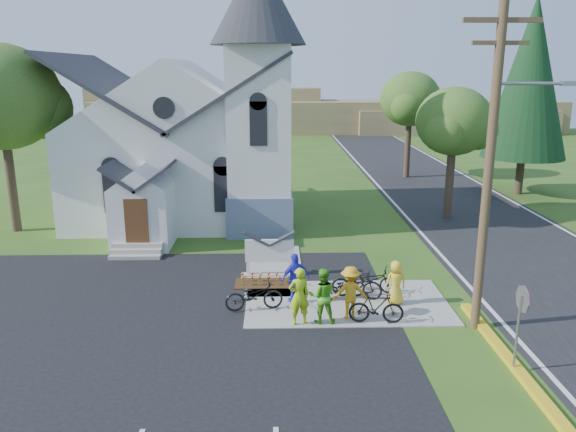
{
  "coord_description": "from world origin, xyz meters",
  "views": [
    {
      "loc": [
        -1.01,
        -17.59,
        7.87
      ],
      "look_at": [
        -0.43,
        5.0,
        1.98
      ],
      "focal_mm": 35.0,
      "sensor_mm": 36.0,
      "label": 1
    }
  ],
  "objects_px": {
    "cyclist_4": "(396,283)",
    "cyclist_0": "(299,296)",
    "cyclist_1": "(322,296)",
    "bike_4": "(372,279)",
    "utility_pole": "(492,157)",
    "bike_2": "(345,287)",
    "bike_1": "(357,284)",
    "stop_sign": "(521,310)",
    "bike_0": "(254,296)",
    "cyclist_3": "(350,292)",
    "bike_3": "(376,307)",
    "church_sign": "(269,251)",
    "cyclist_2": "(295,278)"
  },
  "relations": [
    {
      "from": "cyclist_0",
      "to": "cyclist_3",
      "type": "xyz_separation_m",
      "value": [
        1.67,
        0.43,
        -0.07
      ]
    },
    {
      "from": "church_sign",
      "to": "bike_3",
      "type": "distance_m",
      "value": 5.59
    },
    {
      "from": "utility_pole",
      "to": "bike_4",
      "type": "bearing_deg",
      "value": 134.19
    },
    {
      "from": "stop_sign",
      "to": "cyclist_4",
      "type": "relative_size",
      "value": 1.6
    },
    {
      "from": "cyclist_2",
      "to": "bike_2",
      "type": "xyz_separation_m",
      "value": [
        1.76,
        0.29,
        -0.46
      ]
    },
    {
      "from": "cyclist_1",
      "to": "bike_2",
      "type": "height_order",
      "value": "cyclist_1"
    },
    {
      "from": "cyclist_2",
      "to": "bike_4",
      "type": "bearing_deg",
      "value": 174.46
    },
    {
      "from": "church_sign",
      "to": "cyclist_4",
      "type": "height_order",
      "value": "church_sign"
    },
    {
      "from": "bike_1",
      "to": "cyclist_3",
      "type": "distance_m",
      "value": 1.67
    },
    {
      "from": "bike_2",
      "to": "cyclist_3",
      "type": "relative_size",
      "value": 0.92
    },
    {
      "from": "bike_1",
      "to": "utility_pole",
      "type": "bearing_deg",
      "value": -105.28
    },
    {
      "from": "utility_pole",
      "to": "stop_sign",
      "type": "height_order",
      "value": "utility_pole"
    },
    {
      "from": "bike_3",
      "to": "church_sign",
      "type": "bearing_deg",
      "value": 43.19
    },
    {
      "from": "bike_4",
      "to": "bike_1",
      "type": "bearing_deg",
      "value": 152.2
    },
    {
      "from": "cyclist_1",
      "to": "cyclist_4",
      "type": "bearing_deg",
      "value": -152.42
    },
    {
      "from": "church_sign",
      "to": "bike_1",
      "type": "distance_m",
      "value": 3.93
    },
    {
      "from": "bike_1",
      "to": "bike_2",
      "type": "xyz_separation_m",
      "value": [
        -0.42,
        0.01,
        -0.12
      ]
    },
    {
      "from": "bike_3",
      "to": "bike_4",
      "type": "relative_size",
      "value": 0.98
    },
    {
      "from": "cyclist_3",
      "to": "utility_pole",
      "type": "bearing_deg",
      "value": 168.82
    },
    {
      "from": "cyclist_3",
      "to": "cyclist_4",
      "type": "bearing_deg",
      "value": -148.82
    },
    {
      "from": "utility_pole",
      "to": "cyclist_2",
      "type": "xyz_separation_m",
      "value": [
        -5.66,
        2.02,
        -4.47
      ]
    },
    {
      "from": "bike_0",
      "to": "cyclist_4",
      "type": "relative_size",
      "value": 1.25
    },
    {
      "from": "bike_0",
      "to": "bike_1",
      "type": "bearing_deg",
      "value": -85.6
    },
    {
      "from": "church_sign",
      "to": "stop_sign",
      "type": "height_order",
      "value": "stop_sign"
    },
    {
      "from": "church_sign",
      "to": "cyclist_4",
      "type": "distance_m",
      "value": 5.23
    },
    {
      "from": "cyclist_4",
      "to": "bike_2",
      "type": "bearing_deg",
      "value": -30.04
    },
    {
      "from": "church_sign",
      "to": "stop_sign",
      "type": "bearing_deg",
      "value": -48.12
    },
    {
      "from": "stop_sign",
      "to": "cyclist_4",
      "type": "bearing_deg",
      "value": 117.15
    },
    {
      "from": "bike_1",
      "to": "bike_4",
      "type": "bearing_deg",
      "value": -27.92
    },
    {
      "from": "utility_pole",
      "to": "cyclist_3",
      "type": "relative_size",
      "value": 5.73
    },
    {
      "from": "bike_3",
      "to": "utility_pole",
      "type": "bearing_deg",
      "value": -90.05
    },
    {
      "from": "stop_sign",
      "to": "bike_1",
      "type": "xyz_separation_m",
      "value": [
        -3.55,
        5.0,
        -1.19
      ]
    },
    {
      "from": "cyclist_0",
      "to": "cyclist_1",
      "type": "height_order",
      "value": "cyclist_0"
    },
    {
      "from": "stop_sign",
      "to": "bike_2",
      "type": "relative_size",
      "value": 1.55
    },
    {
      "from": "cyclist_4",
      "to": "bike_1",
      "type": "bearing_deg",
      "value": -34.77
    },
    {
      "from": "bike_2",
      "to": "bike_1",
      "type": "bearing_deg",
      "value": -112.51
    },
    {
      "from": "cyclist_0",
      "to": "bike_3",
      "type": "bearing_deg",
      "value": 164.8
    },
    {
      "from": "bike_4",
      "to": "bike_0",
      "type": "bearing_deg",
      "value": 128.08
    },
    {
      "from": "cyclist_2",
      "to": "utility_pole",
      "type": "bearing_deg",
      "value": 137.08
    },
    {
      "from": "cyclist_4",
      "to": "cyclist_0",
      "type": "bearing_deg",
      "value": 11.4
    },
    {
      "from": "church_sign",
      "to": "cyclist_0",
      "type": "height_order",
      "value": "cyclist_0"
    },
    {
      "from": "cyclist_4",
      "to": "bike_4",
      "type": "relative_size",
      "value": 0.87
    },
    {
      "from": "cyclist_3",
      "to": "cyclist_4",
      "type": "relative_size",
      "value": 1.12
    },
    {
      "from": "utility_pole",
      "to": "cyclist_1",
      "type": "relative_size",
      "value": 5.53
    },
    {
      "from": "cyclist_1",
      "to": "bike_4",
      "type": "bearing_deg",
      "value": -128.9
    },
    {
      "from": "cyclist_2",
      "to": "bike_3",
      "type": "bearing_deg",
      "value": 122.25
    },
    {
      "from": "stop_sign",
      "to": "bike_3",
      "type": "distance_m",
      "value": 4.56
    },
    {
      "from": "utility_pole",
      "to": "cyclist_4",
      "type": "bearing_deg",
      "value": 141.31
    },
    {
      "from": "bike_1",
      "to": "cyclist_3",
      "type": "relative_size",
      "value": 1.04
    },
    {
      "from": "cyclist_1",
      "to": "bike_3",
      "type": "xyz_separation_m",
      "value": [
        1.72,
        -0.11,
        -0.38
      ]
    }
  ]
}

